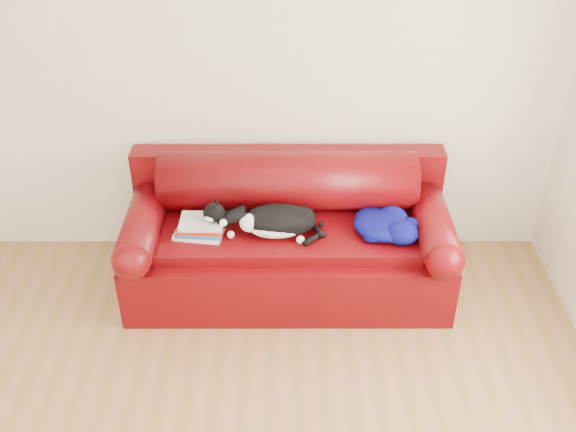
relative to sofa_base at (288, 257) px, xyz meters
name	(u,v)px	position (x,y,z in m)	size (l,w,h in m)	color
room_shell	(209,192)	(-0.29, -1.48, 1.43)	(4.52, 4.02, 2.61)	beige
sofa_base	(288,257)	(0.00, 0.00, 0.00)	(2.10, 0.90, 0.50)	#360203
sofa_back	(288,199)	(0.00, 0.24, 0.30)	(2.10, 1.01, 0.88)	#360203
book_stack	(201,227)	(-0.55, -0.09, 0.31)	(0.33, 0.27, 0.10)	white
cat	(278,222)	(-0.07, -0.10, 0.35)	(0.67, 0.27, 0.24)	black
blanket	(385,225)	(0.62, -0.09, 0.32)	(0.47, 0.47, 0.14)	#020A44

